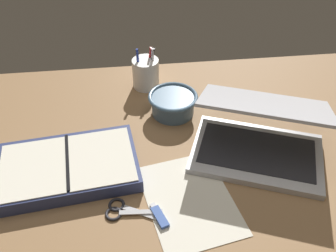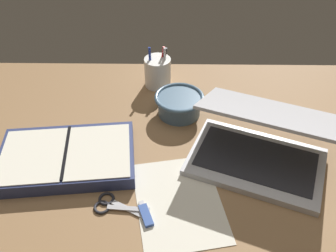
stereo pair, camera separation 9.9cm
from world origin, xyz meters
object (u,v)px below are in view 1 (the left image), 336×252
scissors (122,210)px  bowl (173,103)px  laptop (260,136)px  planner (69,168)px  pen_cup (146,73)px

scissors → bowl: bearing=81.3°
laptop → bowl: laptop is taller
planner → laptop: bearing=-3.3°
laptop → planner: size_ratio=1.15×
bowl → pen_cup: pen_cup is taller
bowl → planner: bowl is taller
bowl → scissors: bowl is taller
laptop → pen_cup: laptop is taller
scissors → planner: bearing=150.3°
bowl → scissors: bearing=-115.1°
laptop → planner: laptop is taller
pen_cup → scissors: bearing=-100.6°
laptop → scissors: 40.65cm
laptop → scissors: (-37.05, -16.06, -4.60)cm
pen_cup → planner: size_ratio=0.38×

